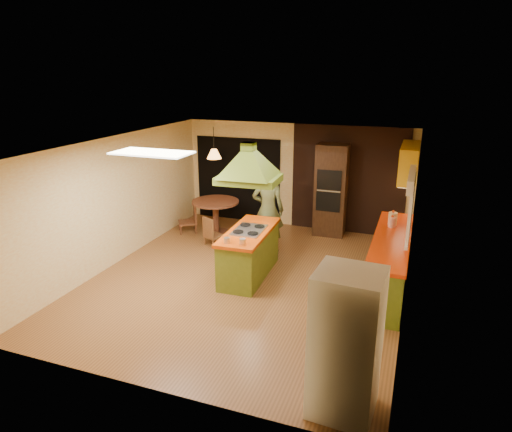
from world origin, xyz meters
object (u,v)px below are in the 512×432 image
at_px(refrigerator, 346,344).
at_px(canister_large, 393,219).
at_px(man, 268,210).
at_px(wall_oven, 331,190).
at_px(dining_table, 216,211).
at_px(kitchen_island, 249,253).

distance_m(refrigerator, canister_large, 4.13).
distance_m(man, wall_oven, 1.84).
bearing_deg(man, dining_table, -31.06).
relative_size(man, refrigerator, 1.07).
height_order(wall_oven, canister_large, wall_oven).
distance_m(kitchen_island, man, 1.33).
distance_m(wall_oven, canister_large, 2.20).
bearing_deg(wall_oven, refrigerator, -79.21).
height_order(refrigerator, dining_table, refrigerator).
distance_m(kitchen_island, wall_oven, 3.00).
distance_m(dining_table, canister_large, 4.06).
height_order(kitchen_island, man, man).
bearing_deg(refrigerator, man, 122.39).
bearing_deg(canister_large, dining_table, 170.04).
distance_m(refrigerator, dining_table, 6.14).
height_order(dining_table, canister_large, canister_large).
bearing_deg(kitchen_island, man, 90.22).
relative_size(dining_table, canister_large, 4.55).
bearing_deg(dining_table, refrigerator, -51.81).
height_order(man, dining_table, man).
height_order(wall_oven, dining_table, wall_oven).
bearing_deg(kitchen_island, refrigerator, -54.87).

